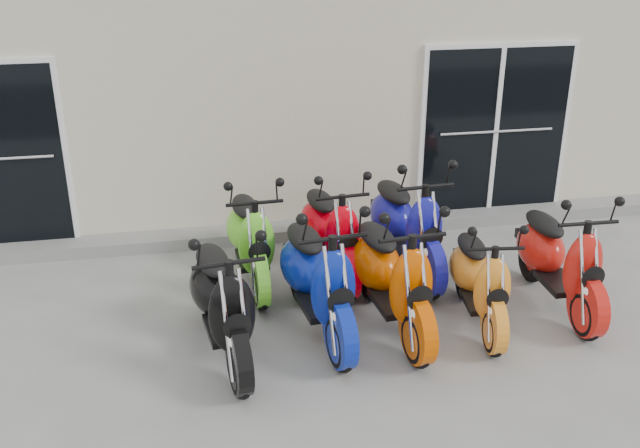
{
  "coord_description": "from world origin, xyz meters",
  "views": [
    {
      "loc": [
        -1.31,
        -6.15,
        3.67
      ],
      "look_at": [
        0.0,
        0.6,
        0.75
      ],
      "focal_mm": 40.0,
      "sensor_mm": 36.0,
      "label": 1
    }
  ],
  "objects_px": {
    "scooter_front_orange_a": "(392,262)",
    "scooter_back_green": "(250,225)",
    "scooter_front_black": "(221,287)",
    "scooter_front_red": "(561,246)",
    "scooter_back_blue": "(407,212)",
    "scooter_front_orange_b": "(481,268)",
    "scooter_back_red": "(330,219)",
    "scooter_front_blue": "(317,264)"
  },
  "relations": [
    {
      "from": "scooter_front_orange_b",
      "to": "scooter_back_blue",
      "type": "height_order",
      "value": "scooter_back_blue"
    },
    {
      "from": "scooter_front_red",
      "to": "scooter_back_green",
      "type": "distance_m",
      "value": 3.22
    },
    {
      "from": "scooter_front_black",
      "to": "scooter_back_blue",
      "type": "relative_size",
      "value": 0.97
    },
    {
      "from": "scooter_front_orange_a",
      "to": "scooter_front_red",
      "type": "bearing_deg",
      "value": -1.55
    },
    {
      "from": "scooter_front_orange_b",
      "to": "scooter_front_black",
      "type": "bearing_deg",
      "value": -170.56
    },
    {
      "from": "scooter_front_black",
      "to": "scooter_front_red",
      "type": "relative_size",
      "value": 1.02
    },
    {
      "from": "scooter_front_orange_a",
      "to": "scooter_back_green",
      "type": "distance_m",
      "value": 1.74
    },
    {
      "from": "scooter_front_orange_a",
      "to": "scooter_back_red",
      "type": "distance_m",
      "value": 1.28
    },
    {
      "from": "scooter_front_red",
      "to": "scooter_back_green",
      "type": "bearing_deg",
      "value": 160.98
    },
    {
      "from": "scooter_front_blue",
      "to": "scooter_front_orange_b",
      "type": "relative_size",
      "value": 1.2
    },
    {
      "from": "scooter_front_orange_a",
      "to": "scooter_back_blue",
      "type": "xyz_separation_m",
      "value": [
        0.51,
        1.17,
        0.01
      ]
    },
    {
      "from": "scooter_front_red",
      "to": "scooter_back_blue",
      "type": "bearing_deg",
      "value": 141.72
    },
    {
      "from": "scooter_front_orange_b",
      "to": "scooter_back_green",
      "type": "height_order",
      "value": "scooter_back_green"
    },
    {
      "from": "scooter_front_blue",
      "to": "scooter_front_red",
      "type": "relative_size",
      "value": 1.07
    },
    {
      "from": "scooter_front_orange_a",
      "to": "scooter_back_green",
      "type": "bearing_deg",
      "value": 130.0
    },
    {
      "from": "scooter_front_orange_a",
      "to": "scooter_front_black",
      "type": "bearing_deg",
      "value": -178.85
    },
    {
      "from": "scooter_front_black",
      "to": "scooter_front_orange_a",
      "type": "relative_size",
      "value": 0.98
    },
    {
      "from": "scooter_back_green",
      "to": "scooter_front_red",
      "type": "bearing_deg",
      "value": -23.54
    },
    {
      "from": "scooter_front_orange_b",
      "to": "scooter_back_green",
      "type": "distance_m",
      "value": 2.47
    },
    {
      "from": "scooter_front_black",
      "to": "scooter_front_blue",
      "type": "distance_m",
      "value": 0.94
    },
    {
      "from": "scooter_front_black",
      "to": "scooter_front_orange_a",
      "type": "height_order",
      "value": "scooter_front_orange_a"
    },
    {
      "from": "scooter_back_green",
      "to": "scooter_back_blue",
      "type": "height_order",
      "value": "scooter_back_blue"
    },
    {
      "from": "scooter_front_blue",
      "to": "scooter_back_green",
      "type": "relative_size",
      "value": 1.08
    },
    {
      "from": "scooter_front_orange_a",
      "to": "scooter_front_orange_b",
      "type": "relative_size",
      "value": 1.18
    },
    {
      "from": "scooter_front_orange_b",
      "to": "scooter_back_red",
      "type": "height_order",
      "value": "scooter_back_red"
    },
    {
      "from": "scooter_back_blue",
      "to": "scooter_back_green",
      "type": "bearing_deg",
      "value": 172.89
    },
    {
      "from": "scooter_front_blue",
      "to": "scooter_front_black",
      "type": "bearing_deg",
      "value": -171.84
    },
    {
      "from": "scooter_back_red",
      "to": "scooter_front_blue",
      "type": "bearing_deg",
      "value": -112.4
    },
    {
      "from": "scooter_front_red",
      "to": "scooter_back_green",
      "type": "height_order",
      "value": "scooter_front_red"
    },
    {
      "from": "scooter_front_blue",
      "to": "scooter_front_red",
      "type": "height_order",
      "value": "scooter_front_blue"
    },
    {
      "from": "scooter_front_orange_b",
      "to": "scooter_front_red",
      "type": "relative_size",
      "value": 0.89
    },
    {
      "from": "scooter_front_orange_b",
      "to": "scooter_back_red",
      "type": "bearing_deg",
      "value": 140.01
    },
    {
      "from": "scooter_back_blue",
      "to": "scooter_back_red",
      "type": "bearing_deg",
      "value": 170.66
    },
    {
      "from": "scooter_front_blue",
      "to": "scooter_front_orange_b",
      "type": "bearing_deg",
      "value": -11.73
    },
    {
      "from": "scooter_front_blue",
      "to": "scooter_front_red",
      "type": "xyz_separation_m",
      "value": [
        2.49,
        0.02,
        -0.05
      ]
    },
    {
      "from": "scooter_front_orange_b",
      "to": "scooter_front_red",
      "type": "distance_m",
      "value": 0.94
    },
    {
      "from": "scooter_front_black",
      "to": "scooter_front_orange_b",
      "type": "bearing_deg",
      "value": -5.3
    },
    {
      "from": "scooter_front_orange_a",
      "to": "scooter_back_blue",
      "type": "height_order",
      "value": "scooter_back_blue"
    },
    {
      "from": "scooter_front_red",
      "to": "scooter_back_red",
      "type": "height_order",
      "value": "scooter_front_red"
    },
    {
      "from": "scooter_front_orange_a",
      "to": "scooter_front_blue",
      "type": "bearing_deg",
      "value": 169.44
    },
    {
      "from": "scooter_front_orange_b",
      "to": "scooter_front_red",
      "type": "xyz_separation_m",
      "value": [
        0.92,
        0.17,
        0.07
      ]
    },
    {
      "from": "scooter_back_green",
      "to": "scooter_back_blue",
      "type": "xyz_separation_m",
      "value": [
        1.73,
        -0.07,
        0.05
      ]
    }
  ]
}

